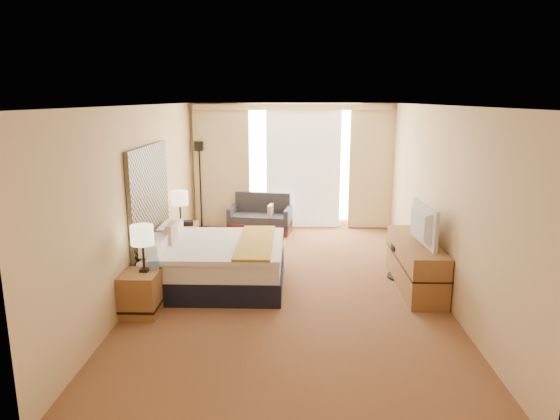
{
  "coord_description": "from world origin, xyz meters",
  "views": [
    {
      "loc": [
        0.07,
        -6.93,
        2.69
      ],
      "look_at": [
        -0.15,
        0.4,
        1.05
      ],
      "focal_mm": 32.0,
      "sensor_mm": 36.0,
      "label": 1
    }
  ],
  "objects_px": {
    "lamp_left": "(142,236)",
    "lamp_right": "(180,199)",
    "floor_lamp": "(200,167)",
    "nightstand_right": "(184,239)",
    "media_dresser": "(416,264)",
    "loveseat": "(261,219)",
    "bed": "(217,263)",
    "desk_chair": "(408,249)",
    "television": "(417,224)",
    "nightstand_left": "(141,293)"
  },
  "relations": [
    {
      "from": "floor_lamp",
      "to": "lamp_right",
      "type": "distance_m",
      "value": 1.95
    },
    {
      "from": "nightstand_left",
      "to": "television",
      "type": "height_order",
      "value": "television"
    },
    {
      "from": "nightstand_left",
      "to": "bed",
      "type": "xyz_separation_m",
      "value": [
        0.81,
        1.05,
        0.06
      ]
    },
    {
      "from": "bed",
      "to": "floor_lamp",
      "type": "xyz_separation_m",
      "value": [
        -0.84,
        3.3,
        0.96
      ]
    },
    {
      "from": "lamp_left",
      "to": "lamp_right",
      "type": "distance_m",
      "value": 2.37
    },
    {
      "from": "media_dresser",
      "to": "desk_chair",
      "type": "distance_m",
      "value": 0.39
    },
    {
      "from": "nightstand_right",
      "to": "media_dresser",
      "type": "relative_size",
      "value": 0.31
    },
    {
      "from": "loveseat",
      "to": "television",
      "type": "relative_size",
      "value": 1.37
    },
    {
      "from": "media_dresser",
      "to": "lamp_left",
      "type": "height_order",
      "value": "lamp_left"
    },
    {
      "from": "bed",
      "to": "loveseat",
      "type": "height_order",
      "value": "bed"
    },
    {
      "from": "bed",
      "to": "loveseat",
      "type": "bearing_deg",
      "value": 81.73
    },
    {
      "from": "nightstand_left",
      "to": "television",
      "type": "bearing_deg",
      "value": 13.77
    },
    {
      "from": "bed",
      "to": "floor_lamp",
      "type": "distance_m",
      "value": 3.53
    },
    {
      "from": "media_dresser",
      "to": "bed",
      "type": "height_order",
      "value": "bed"
    },
    {
      "from": "lamp_left",
      "to": "lamp_right",
      "type": "bearing_deg",
      "value": 91.63
    },
    {
      "from": "television",
      "to": "nightstand_right",
      "type": "bearing_deg",
      "value": 61.38
    },
    {
      "from": "media_dresser",
      "to": "floor_lamp",
      "type": "distance_m",
      "value": 5.07
    },
    {
      "from": "media_dresser",
      "to": "television",
      "type": "height_order",
      "value": "television"
    },
    {
      "from": "nightstand_right",
      "to": "desk_chair",
      "type": "distance_m",
      "value": 3.83
    },
    {
      "from": "floor_lamp",
      "to": "lamp_left",
      "type": "relative_size",
      "value": 3.04
    },
    {
      "from": "desk_chair",
      "to": "lamp_left",
      "type": "relative_size",
      "value": 1.68
    },
    {
      "from": "television",
      "to": "nightstand_left",
      "type": "bearing_deg",
      "value": 98.89
    },
    {
      "from": "nightstand_right",
      "to": "floor_lamp",
      "type": "distance_m",
      "value": 2.11
    },
    {
      "from": "bed",
      "to": "television",
      "type": "xyz_separation_m",
      "value": [
        2.84,
        -0.16,
        0.64
      ]
    },
    {
      "from": "lamp_left",
      "to": "television",
      "type": "height_order",
      "value": "television"
    },
    {
      "from": "nightstand_right",
      "to": "loveseat",
      "type": "bearing_deg",
      "value": 51.75
    },
    {
      "from": "loveseat",
      "to": "desk_chair",
      "type": "xyz_separation_m",
      "value": [
        2.42,
        -2.66,
        0.19
      ]
    },
    {
      "from": "loveseat",
      "to": "desk_chair",
      "type": "distance_m",
      "value": 3.6
    },
    {
      "from": "lamp_left",
      "to": "lamp_right",
      "type": "xyz_separation_m",
      "value": [
        -0.07,
        2.37,
        -0.0
      ]
    },
    {
      "from": "nightstand_left",
      "to": "lamp_right",
      "type": "relative_size",
      "value": 0.92
    },
    {
      "from": "floor_lamp",
      "to": "lamp_right",
      "type": "bearing_deg",
      "value": -89.81
    },
    {
      "from": "bed",
      "to": "lamp_left",
      "type": "bearing_deg",
      "value": -127.37
    },
    {
      "from": "floor_lamp",
      "to": "nightstand_right",
      "type": "bearing_deg",
      "value": -89.07
    },
    {
      "from": "desk_chair",
      "to": "television",
      "type": "bearing_deg",
      "value": -93.18
    },
    {
      "from": "nightstand_left",
      "to": "loveseat",
      "type": "xyz_separation_m",
      "value": [
        1.25,
        4.09,
        -0.02
      ]
    },
    {
      "from": "loveseat",
      "to": "lamp_left",
      "type": "distance_m",
      "value": 4.28
    },
    {
      "from": "loveseat",
      "to": "bed",
      "type": "bearing_deg",
      "value": -90.07
    },
    {
      "from": "nightstand_right",
      "to": "bed",
      "type": "bearing_deg",
      "value": -60.73
    },
    {
      "from": "bed",
      "to": "nightstand_left",
      "type": "bearing_deg",
      "value": -127.51
    },
    {
      "from": "nightstand_left",
      "to": "lamp_right",
      "type": "height_order",
      "value": "lamp_right"
    },
    {
      "from": "bed",
      "to": "lamp_right",
      "type": "bearing_deg",
      "value": 121.32
    },
    {
      "from": "bed",
      "to": "floor_lamp",
      "type": "height_order",
      "value": "floor_lamp"
    },
    {
      "from": "lamp_right",
      "to": "nightstand_left",
      "type": "bearing_deg",
      "value": -89.44
    },
    {
      "from": "nightstand_left",
      "to": "lamp_left",
      "type": "relative_size",
      "value": 0.91
    },
    {
      "from": "loveseat",
      "to": "lamp_right",
      "type": "distance_m",
      "value": 2.23
    },
    {
      "from": "nightstand_left",
      "to": "media_dresser",
      "type": "height_order",
      "value": "media_dresser"
    },
    {
      "from": "nightstand_right",
      "to": "floor_lamp",
      "type": "relative_size",
      "value": 0.3
    },
    {
      "from": "bed",
      "to": "lamp_left",
      "type": "distance_m",
      "value": 1.43
    },
    {
      "from": "media_dresser",
      "to": "loveseat",
      "type": "distance_m",
      "value": 3.9
    },
    {
      "from": "bed",
      "to": "desk_chair",
      "type": "height_order",
      "value": "desk_chair"
    }
  ]
}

